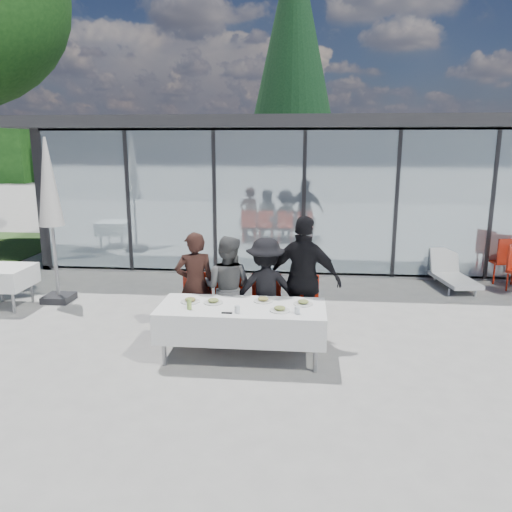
{
  "coord_description": "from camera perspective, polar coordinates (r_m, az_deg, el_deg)",
  "views": [
    {
      "loc": [
        1.05,
        -6.72,
        2.92
      ],
      "look_at": [
        0.27,
        1.2,
        1.09
      ],
      "focal_mm": 35.0,
      "sensor_mm": 36.0,
      "label": 1
    }
  ],
  "objects": [
    {
      "name": "diner_b",
      "position": [
        7.47,
        -3.25,
        -3.65
      ],
      "size": [
        0.93,
        0.93,
        1.57
      ],
      "primitive_type": "imported",
      "rotation": [
        0.0,
        0.0,
        2.89
      ],
      "color": "#535353",
      "rests_on": "ground"
    },
    {
      "name": "diner_a",
      "position": [
        7.55,
        -6.97,
        -3.34
      ],
      "size": [
        0.74,
        0.74,
        1.63
      ],
      "primitive_type": "imported",
      "rotation": [
        0.0,
        0.0,
        3.44
      ],
      "color": "#321B16",
      "rests_on": "ground"
    },
    {
      "name": "treeline",
      "position": [
        34.86,
        0.61,
        11.77
      ],
      "size": [
        62.5,
        2.0,
        4.4
      ],
      "color": "#153B12",
      "rests_on": "ground"
    },
    {
      "name": "pavilion",
      "position": [
        14.94,
        9.41,
        9.82
      ],
      "size": [
        14.8,
        8.8,
        3.44
      ],
      "color": "gray",
      "rests_on": "ground"
    },
    {
      "name": "spare_table_left",
      "position": [
        9.96,
        -26.76,
        -2.19
      ],
      "size": [
        0.86,
        0.86,
        0.74
      ],
      "color": "silver",
      "rests_on": "ground"
    },
    {
      "name": "diner_d",
      "position": [
        7.34,
        5.55,
        -2.72
      ],
      "size": [
        1.4,
        1.4,
        1.89
      ],
      "primitive_type": "imported",
      "rotation": [
        0.0,
        0.0,
        2.81
      ],
      "color": "black",
      "rests_on": "ground"
    },
    {
      "name": "lounger",
      "position": [
        11.05,
        21.42,
        -1.9
      ],
      "size": [
        0.81,
        1.41,
        0.72
      ],
      "color": "silver",
      "rests_on": "ground"
    },
    {
      "name": "dining_table",
      "position": [
        6.84,
        -1.62,
        -7.4
      ],
      "size": [
        2.26,
        0.96,
        0.75
      ],
      "color": "silver",
      "rests_on": "ground"
    },
    {
      "name": "spare_chair_b",
      "position": [
        11.63,
        26.47,
        -0.24
      ],
      "size": [
        0.52,
        0.52,
        0.97
      ],
      "color": "#AC1D0B",
      "rests_on": "ground"
    },
    {
      "name": "plate_c",
      "position": [
        6.95,
        0.83,
        -5.02
      ],
      "size": [
        0.27,
        0.27,
        0.07
      ],
      "color": "silver",
      "rests_on": "dining_table"
    },
    {
      "name": "diner_chair_d",
      "position": [
        7.5,
        5.48,
        -5.61
      ],
      "size": [
        0.44,
        0.44,
        0.97
      ],
      "color": "#AC1D0B",
      "rests_on": "ground"
    },
    {
      "name": "plate_a",
      "position": [
        6.98,
        -7.53,
        -5.05
      ],
      "size": [
        0.27,
        0.27,
        0.07
      ],
      "color": "silver",
      "rests_on": "dining_table"
    },
    {
      "name": "drinking_glasses",
      "position": [
        6.47,
        1.28,
        -6.16
      ],
      "size": [
        0.85,
        0.11,
        0.1
      ],
      "color": "silver",
      "rests_on": "dining_table"
    },
    {
      "name": "diner_chair_b",
      "position": [
        7.59,
        -3.18,
        -5.36
      ],
      "size": [
        0.44,
        0.44,
        0.97
      ],
      "color": "#AC1D0B",
      "rests_on": "ground"
    },
    {
      "name": "plate_extra",
      "position": [
        6.57,
        2.73,
        -6.09
      ],
      "size": [
        0.27,
        0.27,
        0.07
      ],
      "color": "silver",
      "rests_on": "dining_table"
    },
    {
      "name": "diner_c",
      "position": [
        7.41,
        1.12,
        -3.84
      ],
      "size": [
        1.13,
        1.13,
        1.56
      ],
      "primitive_type": "imported",
      "rotation": [
        0.0,
        0.0,
        3.28
      ],
      "color": "black",
      "rests_on": "ground"
    },
    {
      "name": "juice_bottle",
      "position": [
        6.67,
        -7.64,
        -5.46
      ],
      "size": [
        0.06,
        0.06,
        0.15
      ],
      "primitive_type": "cylinder",
      "color": "#85A946",
      "rests_on": "dining_table"
    },
    {
      "name": "ground",
      "position": [
        7.4,
        -3.06,
        -10.28
      ],
      "size": [
        90.0,
        90.0,
        0.0
      ],
      "primitive_type": "plane",
      "color": "gray",
      "rests_on": "ground"
    },
    {
      "name": "plate_d",
      "position": [
        6.85,
        5.42,
        -5.33
      ],
      "size": [
        0.27,
        0.27,
        0.07
      ],
      "color": "silver",
      "rests_on": "dining_table"
    },
    {
      "name": "diner_chair_c",
      "position": [
        7.52,
        1.14,
        -5.5
      ],
      "size": [
        0.44,
        0.44,
        0.97
      ],
      "color": "#AC1D0B",
      "rests_on": "ground"
    },
    {
      "name": "conifer_tree",
      "position": [
        19.97,
        4.28,
        21.76
      ],
      "size": [
        4.0,
        4.0,
        10.5
      ],
      "color": "#382316",
      "rests_on": "ground"
    },
    {
      "name": "folded_eyeglasses",
      "position": [
        6.49,
        -3.35,
        -6.51
      ],
      "size": [
        0.14,
        0.03,
        0.01
      ],
      "primitive_type": "cube",
      "color": "black",
      "rests_on": "dining_table"
    },
    {
      "name": "market_umbrella",
      "position": [
        9.7,
        -22.55,
        6.55
      ],
      "size": [
        0.5,
        0.5,
        3.0
      ],
      "color": "black",
      "rests_on": "ground"
    },
    {
      "name": "diner_chair_a",
      "position": [
        7.67,
        -6.84,
        -5.21
      ],
      "size": [
        0.44,
        0.44,
        0.97
      ],
      "color": "#AC1D0B",
      "rests_on": "ground"
    },
    {
      "name": "plate_b",
      "position": [
        6.9,
        -4.9,
        -5.18
      ],
      "size": [
        0.27,
        0.27,
        0.07
      ],
      "color": "silver",
      "rests_on": "dining_table"
    }
  ]
}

